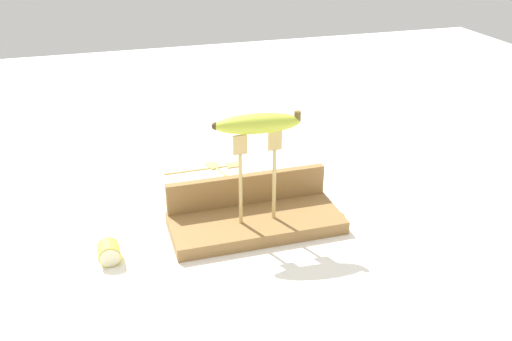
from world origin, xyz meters
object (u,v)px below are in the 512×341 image
at_px(banana_raised_center, 257,123).
at_px(banana_chunk_far, 109,252).
at_px(fork_fallen_near, 214,167).
at_px(fork_fallen_far, 223,173).
at_px(fork_stand_center, 257,169).

height_order(banana_raised_center, banana_chunk_far, banana_raised_center).
height_order(fork_fallen_near, fork_fallen_far, same).
relative_size(fork_fallen_far, banana_chunk_far, 4.61).
bearing_deg(fork_fallen_near, fork_fallen_far, -68.15).
distance_m(fork_fallen_far, banana_chunk_far, 0.39).
relative_size(fork_fallen_near, banana_chunk_far, 4.66).
relative_size(banana_raised_center, banana_chunk_far, 4.00).
bearing_deg(banana_chunk_far, fork_fallen_far, 45.72).
bearing_deg(fork_fallen_far, banana_raised_center, -89.45).
relative_size(fork_fallen_near, fork_fallen_far, 1.01).
xyz_separation_m(banana_raised_center, fork_fallen_near, (-0.02, 0.30, -0.22)).
bearing_deg(fork_stand_center, banana_raised_center, 173.72).
height_order(fork_fallen_far, banana_chunk_far, banana_chunk_far).
distance_m(banana_raised_center, banana_chunk_far, 0.34).
xyz_separation_m(fork_stand_center, banana_raised_center, (-0.00, 0.00, 0.09)).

